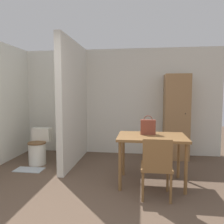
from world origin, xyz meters
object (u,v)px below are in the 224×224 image
Objects in this scene: wooden_cabinet at (176,117)px; handbag at (148,127)px; dining_table at (152,142)px; wooden_chair at (157,165)px; toilet at (39,148)px.

handbag is at bearing -115.62° from wooden_cabinet.
dining_table is 1.24× the size of wooden_chair.
toilet is (-2.32, 1.24, -0.15)m from wooden_chair.
dining_table is 3.43× the size of handbag.
toilet is at bearing -165.46° from wooden_cabinet.
wooden_chair is (0.05, -0.50, -0.22)m from dining_table.
dining_table is at bearing -59.32° from handbag.
wooden_cabinet is at bearing 14.54° from toilet.
toilet is (-2.28, 0.73, -0.37)m from dining_table.
dining_table is 1.62m from wooden_cabinet.
toilet is at bearing 162.14° from dining_table.
wooden_chair is at bearing -84.89° from dining_table.
wooden_chair is at bearing -80.27° from handbag.
handbag is 1.53m from wooden_cabinet.
toilet is at bearing 152.31° from wooden_chair.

